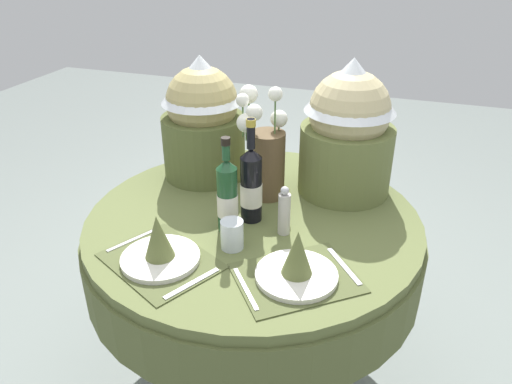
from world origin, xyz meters
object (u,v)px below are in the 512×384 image
Objects in this scene: dining_table at (253,249)px; tumbler_near_right at (233,235)px; gift_tub_back_left at (203,114)px; place_setting_right at (297,265)px; place_setting_left at (160,249)px; wine_bottle_centre at (227,196)px; flower_vase at (265,153)px; wine_bottle_left at (251,184)px; pepper_mill at (284,212)px; gift_tub_back_right at (348,124)px.

dining_table is 0.28m from tumbler_near_right.
place_setting_right is at bearing -46.21° from gift_tub_back_left.
wine_bottle_centre is at bearing 61.54° from place_setting_left.
flower_vase reaches higher than place_setting_right.
flower_vase is 0.18m from wine_bottle_left.
flower_vase is 0.28m from pepper_mill.
tumbler_near_right is 0.55× the size of pepper_mill.
pepper_mill is at bearing -28.88° from dining_table.
tumbler_near_right is at bearing -60.67° from wine_bottle_centre.
pepper_mill reaches higher than place_setting_right.
dining_table is at bearing 128.33° from place_setting_right.
dining_table is at bearing -41.01° from gift_tub_back_left.
tumbler_near_right is (0.01, -0.36, -0.13)m from flower_vase.
gift_tub_back_right reaches higher than place_setting_left.
wine_bottle_left is 3.82× the size of tumbler_near_right.
gift_tub_back_right is (0.56, 0.04, 0.01)m from gift_tub_back_left.
flower_vase is at bearing 121.11° from pepper_mill.
place_setting_right is 0.53m from flower_vase.
wine_bottle_left reaches higher than wine_bottle_centre.
gift_tub_back_right reaches higher than tumbler_near_right.
tumbler_near_right is 0.20× the size of gift_tub_back_left.
place_setting_right is at bearing -92.95° from gift_tub_back_right.
place_setting_right is 0.25m from tumbler_near_right.
dining_table is 0.36m from flower_vase.
flower_vase is at bearing 92.35° from dining_table.
tumbler_near_right is (-0.23, 0.09, 0.00)m from place_setting_right.
place_setting_right is at bearing -62.02° from flower_vase.
flower_vase is at bearing -19.45° from gift_tub_back_left.
flower_vase is at bearing -152.01° from gift_tub_back_right.
pepper_mill is at bearing 11.86° from wine_bottle_centre.
dining_table is at bearing 151.12° from pepper_mill.
wine_bottle_left is (-0.00, -0.02, 0.28)m from dining_table.
wine_bottle_centre is at bearing 119.33° from tumbler_near_right.
dining_table is 0.30m from wine_bottle_centre.
flower_vase is 1.15× the size of wine_bottle_left.
wine_bottle_centre is 0.14m from tumbler_near_right.
dining_table is at bearing 84.62° from wine_bottle_left.
wine_bottle_centre is at bearing -168.14° from pepper_mill.
gift_tub_back_left is at bearing 122.83° from tumbler_near_right.
flower_vase reaches higher than pepper_mill.
dining_table is 0.27m from pepper_mill.
wine_bottle_centre is (-0.05, -0.09, -0.01)m from wine_bottle_left.
gift_tub_back_right is (0.03, 0.59, 0.22)m from place_setting_right.
gift_tub_back_left is (-0.53, 0.55, 0.21)m from place_setting_right.
gift_tub_back_right is (0.27, 0.14, 0.09)m from flower_vase.
dining_table is at bearing 90.63° from tumbler_near_right.
tumbler_near_right is at bearing 37.83° from place_setting_left.
wine_bottle_centre is at bearing -99.53° from flower_vase.
place_setting_right is (0.23, -0.29, 0.19)m from dining_table.
wine_bottle_left is (0.18, 0.32, 0.09)m from place_setting_left.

